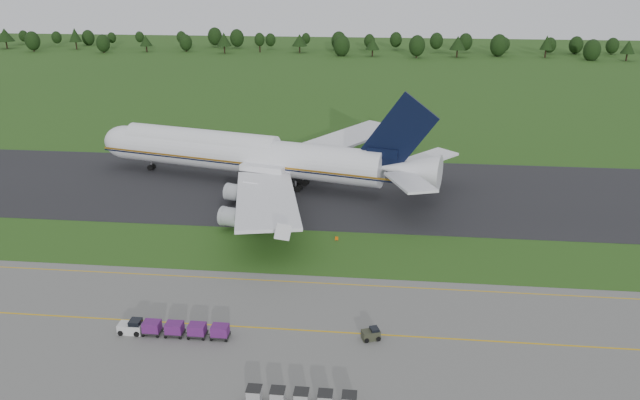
# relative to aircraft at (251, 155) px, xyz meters

# --- Properties ---
(ground) EXTENTS (600.00, 600.00, 0.00)m
(ground) POSITION_rel_aircraft_xyz_m (11.84, -30.98, -5.85)
(ground) COLOR #244A16
(ground) RESTS_ON ground
(apron) EXTENTS (300.00, 52.00, 0.06)m
(apron) POSITION_rel_aircraft_xyz_m (11.84, -64.98, -5.82)
(apron) COLOR #63625E
(apron) RESTS_ON ground
(taxiway) EXTENTS (300.00, 40.00, 0.08)m
(taxiway) POSITION_rel_aircraft_xyz_m (11.84, -2.98, -5.81)
(taxiway) COLOR black
(taxiway) RESTS_ON ground
(apron_markings) EXTENTS (300.00, 30.20, 0.01)m
(apron_markings) POSITION_rel_aircraft_xyz_m (11.84, -57.96, -5.79)
(apron_markings) COLOR gold
(apron_markings) RESTS_ON apron
(tree_line) EXTENTS (527.55, 23.52, 11.68)m
(tree_line) POSITION_rel_aircraft_xyz_m (13.62, 189.03, 0.07)
(tree_line) COLOR black
(tree_line) RESTS_ON ground
(aircraft) EXTENTS (73.24, 69.09, 20.49)m
(aircraft) POSITION_rel_aircraft_xyz_m (0.00, 0.00, 0.00)
(aircraft) COLOR white
(aircraft) RESTS_ON ground
(baggage_train) EXTENTS (13.44, 1.72, 1.65)m
(baggage_train) POSITION_rel_aircraft_xyz_m (2.06, -55.63, -4.92)
(baggage_train) COLOR silver
(baggage_train) RESTS_ON apron
(utility_cart) EXTENTS (2.38, 1.90, 1.14)m
(utility_cart) POSITION_rel_aircraft_xyz_m (25.54, -54.01, -5.24)
(utility_cart) COLOR #2F3223
(utility_cart) RESTS_ON apron
(uld_row) EXTENTS (11.10, 1.50, 1.49)m
(uld_row) POSITION_rel_aircraft_xyz_m (18.96, -66.25, -5.04)
(uld_row) COLOR #9A9A9A
(uld_row) RESTS_ON apron
(edge_markers) EXTENTS (9.36, 0.30, 0.60)m
(edge_markers) POSITION_rel_aircraft_xyz_m (14.87, -26.35, -5.58)
(edge_markers) COLOR #E25707
(edge_markers) RESTS_ON ground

